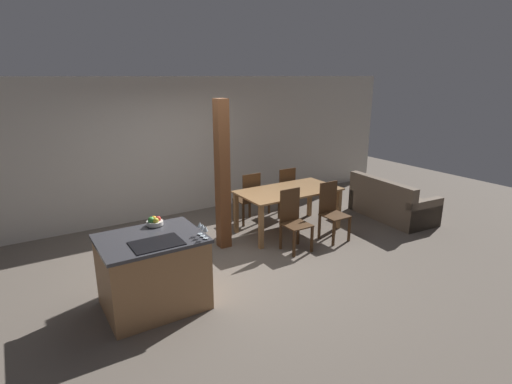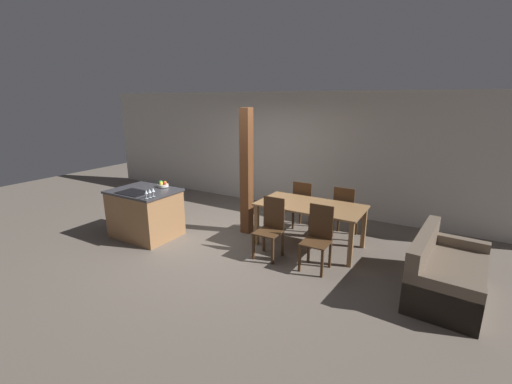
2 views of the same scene
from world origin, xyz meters
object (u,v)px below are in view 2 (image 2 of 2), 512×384
at_px(wine_glass_middle, 150,191).
at_px(dining_chair_near_left, 271,227).
at_px(wine_glass_near, 146,192).
at_px(dining_chair_far_left, 304,205).
at_px(dining_table, 310,210).
at_px(dining_chair_far_right, 344,212).
at_px(dining_chair_near_right, 318,237).
at_px(wine_glass_far, 153,190).
at_px(timber_post, 247,173).
at_px(fruit_bowl, 163,184).
at_px(kitchen_island, 145,213).
at_px(couch, 445,275).

bearing_deg(wine_glass_middle, dining_chair_near_left, 21.63).
xyz_separation_m(wine_glass_near, dining_chair_far_left, (1.92, 2.22, -0.52)).
distance_m(dining_table, dining_chair_far_right, 0.82).
bearing_deg(dining_chair_near_right, dining_table, 120.48).
xyz_separation_m(wine_glass_far, timber_post, (1.02, 1.38, 0.17)).
xyz_separation_m(wine_glass_middle, dining_chair_near_right, (2.73, 0.76, -0.52)).
bearing_deg(dining_chair_near_left, dining_chair_far_right, 59.52).
xyz_separation_m(wine_glass_near, wine_glass_far, (0.00, 0.15, 0.00)).
bearing_deg(wine_glass_far, fruit_bowl, 122.01).
xyz_separation_m(dining_chair_near_left, dining_chair_near_right, (0.82, 0.00, 0.00)).
xyz_separation_m(dining_chair_near_right, timber_post, (-1.71, 0.70, 0.69)).
relative_size(fruit_bowl, dining_table, 0.11).
xyz_separation_m(kitchen_island, timber_post, (1.55, 1.14, 0.74)).
xyz_separation_m(dining_chair_near_left, couch, (2.55, 0.17, -0.23)).
distance_m(wine_glass_middle, dining_table, 2.77).
bearing_deg(kitchen_island, dining_table, 21.72).
height_order(dining_table, couch, couch).
distance_m(dining_chair_near_left, dining_chair_far_right, 1.61).
bearing_deg(dining_chair_far_right, wine_glass_near, 39.11).
relative_size(wine_glass_near, wine_glass_middle, 1.00).
xyz_separation_m(wine_glass_middle, dining_chair_far_left, (1.92, 2.15, -0.52)).
distance_m(wine_glass_far, couch, 4.61).
relative_size(kitchen_island, wine_glass_far, 7.74).
distance_m(wine_glass_near, dining_chair_near_left, 2.16).
xyz_separation_m(fruit_bowl, couch, (4.82, 0.28, -0.69)).
bearing_deg(fruit_bowl, dining_table, 16.67).
bearing_deg(fruit_bowl, timber_post, 30.29).
relative_size(dining_table, dining_chair_far_left, 1.84).
distance_m(wine_glass_near, wine_glass_middle, 0.08).
bearing_deg(dining_chair_far_left, dining_table, 120.48).
distance_m(wine_glass_middle, wine_glass_far, 0.08).
bearing_deg(dining_chair_near_right, dining_chair_far_left, 120.48).
bearing_deg(wine_glass_near, dining_table, 33.34).
bearing_deg(fruit_bowl, dining_chair_near_left, 2.79).
bearing_deg(fruit_bowl, wine_glass_near, -63.74).
bearing_deg(dining_chair_near_right, timber_post, 157.89).
bearing_deg(couch, dining_chair_far_right, 59.27).
distance_m(kitchen_island, fruit_bowl, 0.63).
distance_m(dining_chair_near_right, dining_chair_far_left, 1.61).
bearing_deg(kitchen_island, fruit_bowl, 63.52).
bearing_deg(dining_chair_near_left, dining_chair_far_left, 90.00).
relative_size(wine_glass_far, dining_chair_near_right, 0.16).
bearing_deg(dining_chair_near_left, wine_glass_middle, -158.37).
distance_m(wine_glass_near, timber_post, 1.85).
height_order(wine_glass_middle, dining_chair_near_left, wine_glass_middle).
distance_m(fruit_bowl, dining_chair_far_left, 2.76).
xyz_separation_m(wine_glass_middle, wine_glass_far, (0.00, 0.08, 0.00)).
distance_m(fruit_bowl, dining_chair_near_left, 2.32).
bearing_deg(timber_post, dining_chair_near_left, -37.81).
relative_size(couch, timber_post, 0.71).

